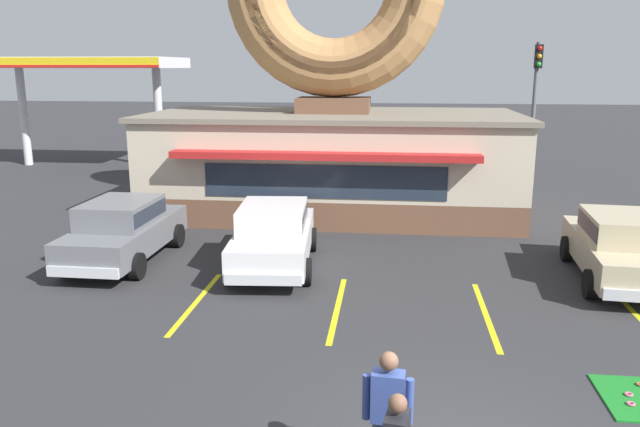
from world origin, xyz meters
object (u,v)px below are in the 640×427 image
object	(u,v)px
car_champagne	(621,245)
car_white	(274,233)
traffic_light_pole	(535,97)
pedestrian_leather_jacket_man	(387,412)
car_grey	(124,228)
trash_bin	(143,210)

from	to	relation	value
car_champagne	car_white	xyz separation A→B (m)	(-8.12, 0.12, 0.00)
car_champagne	traffic_light_pole	size ratio (longest dim) A/B	0.81
pedestrian_leather_jacket_man	car_white	bearing A→B (deg)	109.70
car_champagne	traffic_light_pole	bearing A→B (deg)	88.55
car_champagne	pedestrian_leather_jacket_man	xyz separation A→B (m)	(-5.26, -7.89, 0.07)
car_grey	car_white	world-z (taller)	same
car_white	car_champagne	bearing A→B (deg)	-0.84
car_white	trash_bin	size ratio (longest dim) A/B	4.80
car_champagne	car_grey	bearing A→B (deg)	179.27
car_champagne	car_grey	size ratio (longest dim) A/B	1.02
car_champagne	traffic_light_pole	distance (m)	11.72
car_grey	pedestrian_leather_jacket_man	bearing A→B (deg)	-50.03
car_champagne	trash_bin	distance (m)	13.53
car_white	traffic_light_pole	distance (m)	14.33
car_grey	traffic_light_pole	xyz separation A→B (m)	(12.29, 11.22, 2.84)
car_champagne	traffic_light_pole	xyz separation A→B (m)	(0.29, 11.37, 2.84)
car_white	trash_bin	bearing A→B (deg)	142.97
pedestrian_leather_jacket_man	car_champagne	bearing A→B (deg)	56.32
car_champagne	pedestrian_leather_jacket_man	world-z (taller)	pedestrian_leather_jacket_man
car_white	car_grey	bearing A→B (deg)	179.50
car_grey	car_white	bearing A→B (deg)	-0.50
car_white	pedestrian_leather_jacket_man	distance (m)	8.51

